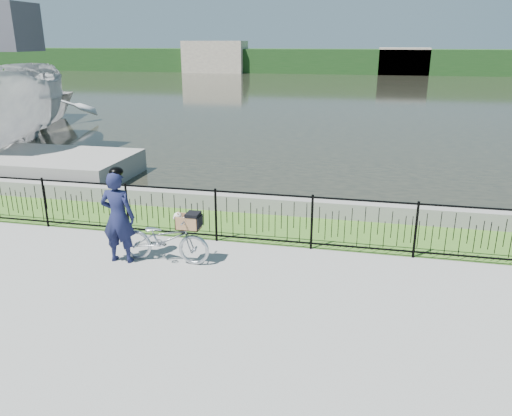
# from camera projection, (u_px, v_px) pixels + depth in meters

# --- Properties ---
(ground) EXTENTS (120.00, 120.00, 0.00)m
(ground) POSITION_uv_depth(u_px,v_px,m) (245.00, 279.00, 8.88)
(ground) COLOR gray
(ground) RESTS_ON ground
(grass_strip) EXTENTS (60.00, 2.00, 0.01)m
(grass_strip) POSITION_uv_depth(u_px,v_px,m) (272.00, 228.00, 11.29)
(grass_strip) COLOR #3E6921
(grass_strip) RESTS_ON ground
(water) EXTENTS (120.00, 120.00, 0.00)m
(water) POSITION_uv_depth(u_px,v_px,m) (343.00, 94.00, 39.43)
(water) COLOR black
(water) RESTS_ON ground
(quay_wall) EXTENTS (60.00, 0.30, 0.40)m
(quay_wall) POSITION_uv_depth(u_px,v_px,m) (279.00, 206.00, 12.15)
(quay_wall) COLOR gray
(quay_wall) RESTS_ON ground
(fence) EXTENTS (14.00, 0.06, 1.15)m
(fence) POSITION_uv_depth(u_px,v_px,m) (263.00, 219.00, 10.18)
(fence) COLOR black
(fence) RESTS_ON ground
(far_treeline) EXTENTS (120.00, 6.00, 3.00)m
(far_treeline) POSITION_uv_depth(u_px,v_px,m) (354.00, 61.00, 63.95)
(far_treeline) COLOR #1C3F18
(far_treeline) RESTS_ON ground
(far_building_left) EXTENTS (8.00, 4.00, 4.00)m
(far_building_left) POSITION_uv_depth(u_px,v_px,m) (215.00, 57.00, 65.59)
(far_building_left) COLOR #AA9C89
(far_building_left) RESTS_ON ground
(far_building_right) EXTENTS (6.00, 3.00, 3.20)m
(far_building_right) POSITION_uv_depth(u_px,v_px,m) (403.00, 61.00, 61.32)
(far_building_right) COLOR #AA9C89
(far_building_right) RESTS_ON ground
(bicycle_rig) EXTENTS (1.75, 0.61, 1.05)m
(bicycle_rig) POSITION_uv_depth(u_px,v_px,m) (166.00, 238.00, 9.43)
(bicycle_rig) COLOR #ACB0B8
(bicycle_rig) RESTS_ON ground
(cyclist) EXTENTS (0.66, 0.45, 1.85)m
(cyclist) POSITION_uv_depth(u_px,v_px,m) (118.00, 216.00, 9.32)
(cyclist) COLOR #15183A
(cyclist) RESTS_ON ground
(boat_near) EXTENTS (6.75, 9.57, 5.27)m
(boat_near) POSITION_uv_depth(u_px,v_px,m) (12.00, 103.00, 18.10)
(boat_near) COLOR #B6B6B6
(boat_near) RESTS_ON water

